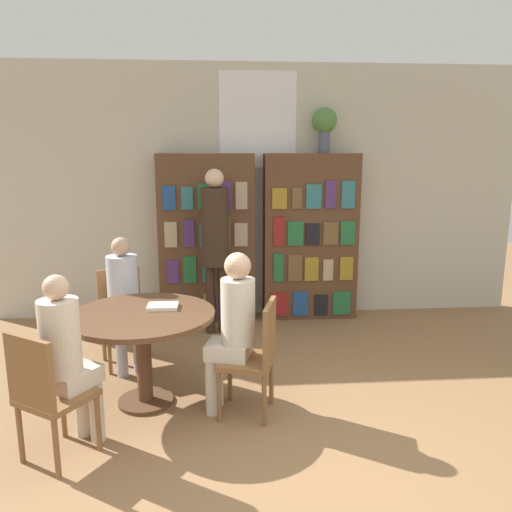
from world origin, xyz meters
The scene contains 14 objects.
ground_plane centered at (0.00, 0.00, 0.00)m, with size 16.00×16.00×0.00m, color olive.
wall_back centered at (0.00, 3.44, 1.51)m, with size 6.40×0.07×3.00m.
bookshelf_left centered at (-0.62, 3.25, 0.98)m, with size 1.11×0.34×1.97m.
bookshelf_right centered at (0.62, 3.25, 0.98)m, with size 1.11×0.34×1.97m.
flower_vase centered at (0.75, 3.26, 2.31)m, with size 0.29×0.29×0.52m.
reading_table centered at (-1.09, 1.18, 0.62)m, with size 1.14×1.14×0.76m.
chair_near_camera centered at (-1.59, 0.43, 0.50)m, with size 0.55×0.55×0.90m.
chair_left_side centered at (-1.41, 2.03, 0.50)m, with size 0.52×0.52×0.90m.
chair_far_side centered at (-0.21, 0.94, 0.50)m, with size 0.49×0.49×0.90m.
seated_reader_left centered at (-1.35, 1.86, 0.71)m, with size 0.37×0.41×1.24m.
seated_reader_right centered at (-0.39, 0.99, 0.72)m, with size 0.39×0.33×1.26m.
seated_reader_back centered at (-1.49, 0.58, 0.69)m, with size 0.39×0.41×1.23m.
librarian_standing centered at (-0.51, 2.75, 1.11)m, with size 0.30×0.57×1.81m.
open_book_on_table centered at (-0.94, 1.29, 0.77)m, with size 0.24×0.18×0.03m.
Camera 1 is at (-0.49, -2.58, 1.98)m, focal length 35.00 mm.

